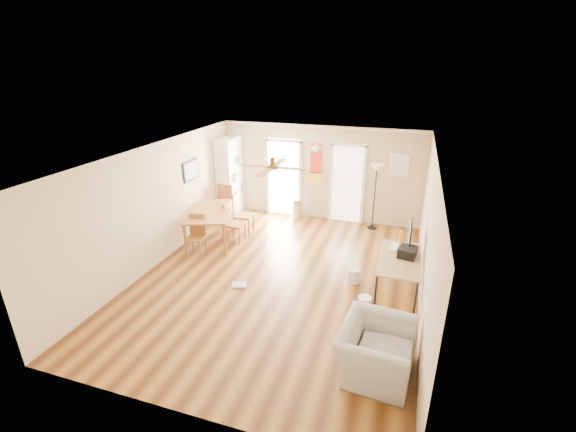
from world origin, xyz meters
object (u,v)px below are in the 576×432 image
(dining_table, at_px, (210,226))
(printer, at_px, (407,252))
(dining_chair_right_a, at_px, (244,213))
(wastebasket_b, at_px, (365,304))
(dining_chair_far, at_px, (229,201))
(computer_desk, at_px, (397,277))
(armchair, at_px, (376,350))
(wastebasket_a, at_px, (354,275))
(dining_chair_near, at_px, (195,236))
(bookshelf, at_px, (230,177))
(torchiere_lamp, at_px, (374,197))
(trash_can, at_px, (297,209))
(dining_chair_right_b, at_px, (235,222))

(dining_table, distance_m, printer, 4.72)
(dining_chair_right_a, relative_size, wastebasket_b, 3.79)
(dining_table, xyz_separation_m, dining_chair_far, (-0.19, 1.45, 0.13))
(printer, bearing_deg, wastebasket_b, -117.32)
(computer_desk, distance_m, armchair, 2.10)
(wastebasket_a, height_order, armchair, armchair)
(dining_chair_right_a, bearing_deg, dining_chair_near, 155.08)
(bookshelf, bearing_deg, dining_chair_right_a, -66.52)
(dining_table, bearing_deg, torchiere_lamp, 29.47)
(dining_chair_near, height_order, printer, printer)
(wastebasket_b, bearing_deg, dining_chair_near, 165.83)
(trash_can, xyz_separation_m, armchair, (2.70, -5.18, 0.07))
(dining_chair_far, bearing_deg, trash_can, -159.67)
(bookshelf, distance_m, printer, 5.73)
(dining_chair_right_b, height_order, dining_chair_far, dining_chair_far)
(bookshelf, xyz_separation_m, computer_desk, (4.84, -2.98, -0.70))
(dining_table, distance_m, dining_chair_right_a, 0.95)
(dining_chair_right_a, distance_m, wastebasket_b, 4.24)
(dining_chair_far, distance_m, trash_can, 1.91)
(armchair, bearing_deg, dining_chair_far, 50.06)
(dining_table, height_order, armchair, dining_table)
(dining_chair_right_a, xyz_separation_m, printer, (4.05, -1.68, 0.36))
(dining_chair_near, bearing_deg, dining_chair_right_a, 61.38)
(dining_chair_right_a, distance_m, torchiere_lamp, 3.41)
(dining_chair_near, xyz_separation_m, dining_chair_far, (-0.19, 2.15, 0.07))
(dining_chair_far, relative_size, printer, 3.07)
(dining_chair_far, height_order, printer, dining_chair_far)
(bookshelf, relative_size, dining_table, 1.33)
(dining_chair_right_a, height_order, wastebasket_a, dining_chair_right_a)
(printer, height_order, wastebasket_b, printer)
(dining_chair_right_a, xyz_separation_m, torchiere_lamp, (3.13, 1.31, 0.34))
(bookshelf, relative_size, wastebasket_a, 7.70)
(dining_table, height_order, wastebasket_a, dining_table)
(dining_chair_far, height_order, torchiere_lamp, torchiere_lamp)
(dining_table, relative_size, dining_chair_right_b, 1.70)
(printer, bearing_deg, torchiere_lamp, 118.35)
(computer_desk, height_order, wastebasket_b, computer_desk)
(torchiere_lamp, distance_m, printer, 3.14)
(trash_can, height_order, wastebasket_b, trash_can)
(trash_can, relative_size, torchiere_lamp, 0.35)
(bookshelf, relative_size, computer_desk, 1.48)
(trash_can, bearing_deg, dining_chair_right_a, -129.09)
(dining_chair_right_a, bearing_deg, wastebasket_b, -130.16)
(wastebasket_b, bearing_deg, trash_can, 122.22)
(wastebasket_a, bearing_deg, wastebasket_b, -69.89)
(dining_chair_right_a, bearing_deg, wastebasket_a, -121.02)
(armchair, bearing_deg, dining_chair_right_a, 49.53)
(trash_can, xyz_separation_m, torchiere_lamp, (2.08, 0.02, 0.57))
(dining_table, xyz_separation_m, wastebasket_a, (3.64, -0.79, -0.27))
(torchiere_lamp, distance_m, wastebasket_a, 2.96)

